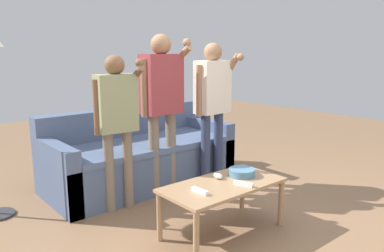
{
  "coord_description": "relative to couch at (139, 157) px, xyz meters",
  "views": [
    {
      "loc": [
        -2.05,
        -2.15,
        1.46
      ],
      "look_at": [
        0.03,
        0.33,
        0.8
      ],
      "focal_mm": 35.47,
      "sensor_mm": 36.0,
      "label": 1
    }
  ],
  "objects": [
    {
      "name": "ground_plane",
      "position": [
        -0.09,
        -1.31,
        -0.29
      ],
      "size": [
        12.0,
        12.0,
        0.0
      ],
      "primitive_type": "plane",
      "color": "brown"
    },
    {
      "name": "couch",
      "position": [
        0.0,
        0.0,
        0.0
      ],
      "size": [
        2.02,
        0.9,
        0.81
      ],
      "color": "#475675",
      "rests_on": "ground"
    },
    {
      "name": "coffee_table",
      "position": [
        -0.12,
        -1.44,
        0.07
      ],
      "size": [
        1.0,
        0.5,
        0.42
      ],
      "color": "#997551",
      "rests_on": "ground"
    },
    {
      "name": "snack_bowl",
      "position": [
        0.13,
        -1.4,
        0.16
      ],
      "size": [
        0.22,
        0.22,
        0.06
      ],
      "primitive_type": "cylinder",
      "color": "teal",
      "rests_on": "coffee_table"
    },
    {
      "name": "game_remote_nunchuk",
      "position": [
        -0.08,
        -1.33,
        0.15
      ],
      "size": [
        0.06,
        0.09,
        0.05
      ],
      "color": "white",
      "rests_on": "coffee_table"
    },
    {
      "name": "player_left",
      "position": [
        -0.52,
        -0.49,
        0.6
      ],
      "size": [
        0.42,
        0.31,
        1.41
      ],
      "color": "#756656",
      "rests_on": "ground"
    },
    {
      "name": "player_center",
      "position": [
        0.0,
        -0.44,
        0.72
      ],
      "size": [
        0.48,
        0.31,
        1.6
      ],
      "color": "#756656",
      "rests_on": "ground"
    },
    {
      "name": "player_right",
      "position": [
        0.58,
        -0.56,
        0.67
      ],
      "size": [
        0.46,
        0.35,
        1.53
      ],
      "color": "#2D3856",
      "rests_on": "ground"
    },
    {
      "name": "game_remote_wand_near",
      "position": [
        -0.4,
        -1.47,
        0.14
      ],
      "size": [
        0.05,
        0.15,
        0.03
      ],
      "color": "white",
      "rests_on": "coffee_table"
    },
    {
      "name": "game_remote_wand_far",
      "position": [
        -0.04,
        -1.57,
        0.14
      ],
      "size": [
        0.09,
        0.16,
        0.03
      ],
      "color": "white",
      "rests_on": "coffee_table"
    }
  ]
}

